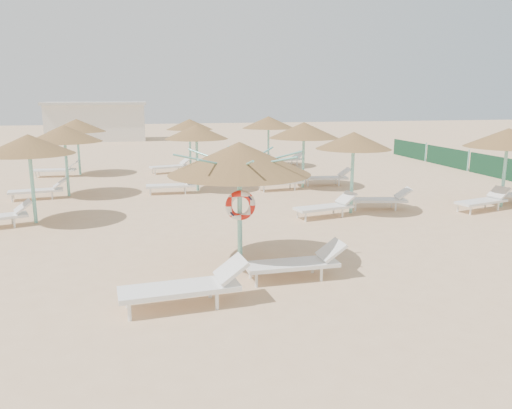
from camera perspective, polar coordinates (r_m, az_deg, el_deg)
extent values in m
plane|color=#D8B083|center=(11.12, -0.98, -7.55)|extent=(120.00, 120.00, 0.00)
cylinder|color=#76CDBF|center=(11.13, -1.87, -1.23)|extent=(0.11, 0.11, 2.35)
cone|color=olive|center=(10.90, -1.92, 5.34)|extent=(3.14, 3.14, 0.71)
cylinder|color=#76CDBF|center=(10.93, -1.91, 4.01)|extent=(0.20, 0.20, 0.12)
cylinder|color=#76CDBF|center=(11.06, 1.77, 5.19)|extent=(1.42, 0.04, 0.36)
cylinder|color=#76CDBF|center=(11.50, 0.12, 5.47)|extent=(1.03, 1.03, 0.36)
cylinder|color=#76CDBF|center=(11.61, -2.58, 5.52)|extent=(0.04, 1.42, 0.36)
cylinder|color=#76CDBF|center=(11.32, -4.95, 5.32)|extent=(1.03, 1.03, 0.36)
cylinder|color=#76CDBF|center=(10.80, -5.69, 4.96)|extent=(1.42, 0.04, 0.36)
cylinder|color=#76CDBF|center=(10.32, -4.18, 4.65)|extent=(1.03, 1.03, 0.36)
cylinder|color=#76CDBF|center=(10.20, -1.16, 4.59)|extent=(0.04, 1.42, 0.36)
cylinder|color=#76CDBF|center=(10.52, 1.34, 4.82)|extent=(1.03, 1.03, 0.36)
torus|color=red|center=(10.98, -1.78, -0.10)|extent=(0.68, 0.15, 0.68)
cylinder|color=white|center=(9.00, -14.27, -11.83)|extent=(0.07, 0.07, 0.32)
cylinder|color=white|center=(9.52, -14.49, -10.46)|extent=(0.07, 0.07, 0.32)
cylinder|color=white|center=(9.19, -4.48, -10.95)|extent=(0.07, 0.07, 0.32)
cylinder|color=white|center=(9.70, -5.27, -9.66)|extent=(0.07, 0.07, 0.32)
cube|color=white|center=(9.26, -8.74, -9.49)|extent=(2.22, 0.90, 0.09)
cube|color=white|center=(9.34, -2.88, -7.36)|extent=(0.61, 0.73, 0.42)
cylinder|color=white|center=(10.15, 0.04, -8.67)|extent=(0.06, 0.06, 0.29)
cylinder|color=white|center=(10.62, -0.64, -7.70)|extent=(0.06, 0.06, 0.29)
cylinder|color=white|center=(10.56, 7.48, -7.95)|extent=(0.06, 0.06, 0.29)
cylinder|color=white|center=(11.01, 6.49, -7.05)|extent=(0.06, 0.06, 0.29)
cube|color=white|center=(10.54, 4.09, -6.83)|extent=(1.98, 0.69, 0.08)
cube|color=white|center=(10.75, 8.58, -5.15)|extent=(0.52, 0.63, 0.38)
cylinder|color=#76CDBF|center=(16.34, -24.18, 1.97)|extent=(0.11, 0.11, 2.30)
cone|color=olive|center=(16.19, -24.56, 6.28)|extent=(2.62, 2.62, 0.59)
cylinder|color=#76CDBF|center=(16.21, -24.49, 5.45)|extent=(0.20, 0.20, 0.12)
cylinder|color=white|center=(16.21, -25.90, -1.92)|extent=(0.06, 0.06, 0.28)
cylinder|color=white|center=(16.69, -26.08, -1.55)|extent=(0.06, 0.06, 0.28)
cube|color=white|center=(16.39, -25.09, -0.19)|extent=(0.65, 0.73, 0.36)
cylinder|color=#76CDBF|center=(20.35, -20.81, 4.10)|extent=(0.11, 0.11, 2.30)
cone|color=olive|center=(20.23, -21.08, 7.58)|extent=(2.78, 2.78, 0.62)
cylinder|color=#76CDBF|center=(20.25, -21.03, 6.90)|extent=(0.20, 0.20, 0.12)
cylinder|color=white|center=(20.12, -26.11, 0.63)|extent=(0.06, 0.06, 0.28)
cylinder|color=white|center=(20.61, -26.00, 0.89)|extent=(0.06, 0.06, 0.28)
cylinder|color=white|center=(20.04, -22.28, 0.93)|extent=(0.06, 0.06, 0.28)
cylinder|color=white|center=(20.53, -22.26, 1.19)|extent=(0.06, 0.06, 0.28)
cube|color=white|center=(20.27, -23.86, 1.44)|extent=(1.97, 0.89, 0.08)
cube|color=white|center=(20.21, -21.52, 2.29)|extent=(0.57, 0.66, 0.36)
cylinder|color=#76CDBF|center=(25.76, -19.62, 5.76)|extent=(0.11, 0.11, 2.30)
cone|color=olive|center=(25.67, -19.82, 8.51)|extent=(2.71, 2.71, 0.61)
cylinder|color=#76CDBF|center=(25.68, -19.78, 7.98)|extent=(0.20, 0.20, 0.12)
cylinder|color=white|center=(25.62, -23.87, 3.11)|extent=(0.06, 0.06, 0.28)
cylinder|color=white|center=(26.09, -23.58, 3.28)|extent=(0.06, 0.06, 0.28)
cylinder|color=white|center=(25.28, -20.92, 3.24)|extent=(0.06, 0.06, 0.28)
cylinder|color=white|center=(25.77, -20.68, 3.41)|extent=(0.06, 0.06, 0.28)
cube|color=white|center=(25.63, -22.03, 3.67)|extent=(1.94, 0.77, 0.08)
cube|color=white|center=(25.40, -20.21, 4.29)|extent=(0.53, 0.64, 0.36)
cylinder|color=#76CDBF|center=(20.27, -6.75, 4.79)|extent=(0.11, 0.11, 2.30)
cone|color=olive|center=(20.14, -6.83, 8.27)|extent=(2.53, 2.53, 0.57)
cylinder|color=#76CDBF|center=(20.16, -6.82, 7.60)|extent=(0.20, 0.20, 0.12)
cylinder|color=white|center=(19.70, -12.00, 1.41)|extent=(0.06, 0.06, 0.28)
cylinder|color=white|center=(20.20, -11.98, 1.67)|extent=(0.06, 0.06, 0.28)
cylinder|color=white|center=(19.72, -8.08, 1.57)|extent=(0.06, 0.06, 0.28)
cylinder|color=white|center=(20.21, -8.16, 1.83)|extent=(0.06, 0.06, 0.28)
cube|color=white|center=(19.92, -9.71, 2.15)|extent=(1.92, 0.67, 0.08)
cube|color=white|center=(19.91, -7.29, 2.92)|extent=(0.50, 0.61, 0.36)
cylinder|color=#76CDBF|center=(25.68, -7.53, 6.35)|extent=(0.11, 0.11, 2.30)
cone|color=olive|center=(25.58, -7.61, 9.08)|extent=(2.32, 2.32, 0.52)
cylinder|color=#76CDBF|center=(25.59, -7.60, 8.57)|extent=(0.20, 0.20, 0.12)
cylinder|color=white|center=(24.87, -11.46, 3.67)|extent=(0.06, 0.06, 0.28)
cylinder|color=white|center=(25.35, -11.77, 3.82)|extent=(0.06, 0.06, 0.28)
cylinder|color=white|center=(25.27, -8.51, 3.91)|extent=(0.06, 0.06, 0.28)
cylinder|color=white|center=(25.73, -8.87, 4.05)|extent=(0.06, 0.06, 0.28)
cube|color=white|center=(25.31, -9.89, 4.29)|extent=(2.00, 1.08, 0.08)
cube|color=white|center=(25.54, -8.08, 4.97)|extent=(0.62, 0.70, 0.36)
cylinder|color=#76CDBF|center=(16.54, 10.92, 2.95)|extent=(0.11, 0.11, 2.30)
cone|color=olive|center=(16.39, 11.10, 7.20)|extent=(2.43, 2.43, 0.55)
cylinder|color=#76CDBF|center=(16.41, 11.06, 6.40)|extent=(0.20, 0.20, 0.12)
cylinder|color=white|center=(15.35, 5.69, -1.46)|extent=(0.06, 0.06, 0.28)
cylinder|color=white|center=(15.77, 4.77, -1.07)|extent=(0.06, 0.06, 0.28)
cylinder|color=white|center=(16.06, 9.85, -0.96)|extent=(0.06, 0.06, 0.28)
cylinder|color=white|center=(16.46, 8.87, -0.60)|extent=(0.06, 0.06, 0.28)
cube|color=white|center=(15.92, 7.73, -0.34)|extent=(1.99, 1.01, 0.08)
cube|color=white|center=(16.34, 10.28, 0.76)|extent=(0.60, 0.69, 0.36)
cylinder|color=white|center=(17.03, 11.30, -0.26)|extent=(0.06, 0.06, 0.28)
cylinder|color=white|center=(17.51, 10.98, 0.10)|extent=(0.06, 0.06, 0.28)
cylinder|color=white|center=(17.36, 15.67, -0.25)|extent=(0.06, 0.06, 0.28)
cylinder|color=white|center=(17.83, 15.24, 0.10)|extent=(0.06, 0.06, 0.28)
cube|color=white|center=(17.41, 13.74, 0.51)|extent=(1.99, 1.01, 0.08)
cube|color=white|center=(17.59, 16.47, 1.27)|extent=(0.60, 0.69, 0.36)
cylinder|color=#76CDBF|center=(20.93, 5.42, 5.05)|extent=(0.11, 0.11, 2.30)
cone|color=olive|center=(20.81, 5.49, 8.46)|extent=(2.89, 2.89, 0.65)
cylinder|color=#76CDBF|center=(20.83, 5.48, 7.78)|extent=(0.20, 0.20, 0.12)
cylinder|color=white|center=(19.88, 0.89, 1.78)|extent=(0.06, 0.06, 0.28)
cylinder|color=white|center=(20.34, 0.41, 2.02)|extent=(0.06, 0.06, 0.28)
cylinder|color=white|center=(20.38, 4.46, 2.00)|extent=(0.06, 0.06, 0.28)
cylinder|color=white|center=(20.83, 3.91, 2.23)|extent=(0.06, 0.06, 0.28)
cube|color=white|center=(20.36, 2.77, 2.53)|extent=(1.96, 0.83, 0.08)
cube|color=white|center=(20.65, 4.97, 3.31)|extent=(0.55, 0.65, 0.36)
cylinder|color=white|center=(21.30, 5.96, 2.42)|extent=(0.06, 0.06, 0.28)
cylinder|color=white|center=(21.78, 5.69, 2.65)|extent=(0.06, 0.06, 0.28)
cylinder|color=white|center=(21.62, 9.46, 2.47)|extent=(0.06, 0.06, 0.28)
cylinder|color=white|center=(22.09, 9.12, 2.69)|extent=(0.06, 0.06, 0.28)
cube|color=white|center=(21.69, 7.90, 3.03)|extent=(1.96, 0.83, 0.08)
cube|color=white|center=(21.87, 10.09, 3.67)|extent=(0.55, 0.65, 0.36)
cylinder|color=#76CDBF|center=(27.03, 1.42, 6.75)|extent=(0.11, 0.11, 2.30)
cone|color=olive|center=(26.94, 1.44, 9.38)|extent=(2.82, 2.82, 0.63)
cylinder|color=#76CDBF|center=(26.95, 1.43, 8.86)|extent=(0.20, 0.20, 0.12)
cylinder|color=white|center=(26.37, -2.48, 4.39)|extent=(0.06, 0.06, 0.28)
cylinder|color=white|center=(26.86, -2.34, 4.53)|extent=(0.06, 0.06, 0.28)
cylinder|color=white|center=(26.22, 0.45, 4.35)|extent=(0.06, 0.06, 0.28)
cylinder|color=white|center=(26.72, 0.54, 4.50)|extent=(0.06, 0.06, 0.28)
cube|color=white|center=(26.50, -0.69, 4.83)|extent=(2.00, 1.17, 0.08)
cube|color=white|center=(26.39, 1.15, 5.32)|extent=(0.65, 0.72, 0.36)
cylinder|color=white|center=(27.08, 2.36, 4.60)|extent=(0.06, 0.06, 0.28)
cylinder|color=white|center=(27.50, 1.80, 4.72)|extent=(0.06, 0.06, 0.28)
cylinder|color=white|center=(27.83, 4.71, 4.77)|extent=(0.06, 0.06, 0.28)
cylinder|color=white|center=(28.23, 4.12, 4.89)|extent=(0.06, 0.06, 0.28)
cube|color=white|center=(27.70, 3.48, 5.13)|extent=(2.00, 1.17, 0.08)
cube|color=white|center=(28.15, 4.93, 5.72)|extent=(0.65, 0.72, 0.36)
cylinder|color=#76CDBF|center=(19.14, 26.50, 3.13)|extent=(0.11, 0.11, 2.30)
cone|color=olive|center=(19.01, 26.86, 6.83)|extent=(2.85, 2.85, 0.64)
cylinder|color=#76CDBF|center=(19.03, 26.79, 6.10)|extent=(0.20, 0.20, 0.12)
cylinder|color=white|center=(17.56, 23.30, -0.66)|extent=(0.06, 0.06, 0.28)
cylinder|color=white|center=(17.87, 22.07, -0.35)|extent=(0.06, 0.06, 0.28)
cylinder|color=white|center=(18.61, 25.94, -0.21)|extent=(0.06, 0.06, 0.28)
cylinder|color=white|center=(18.90, 24.74, 0.08)|extent=(0.06, 0.06, 0.28)
cube|color=white|center=(18.29, 24.34, 0.31)|extent=(2.00, 1.09, 0.08)
cube|color=white|center=(18.92, 26.01, 1.27)|extent=(0.62, 0.71, 0.36)
cylinder|color=white|center=(19.67, 26.33, 0.37)|extent=(0.06, 0.06, 0.28)
cylinder|color=white|center=(20.12, 25.77, 0.66)|extent=(0.06, 0.06, 0.28)
cube|color=silver|center=(45.47, -17.71, 8.89)|extent=(8.00, 4.00, 3.00)
cube|color=beige|center=(45.42, -17.85, 10.93)|extent=(8.40, 4.40, 0.25)
cube|color=#1C5538|center=(26.07, 25.74, 3.88)|extent=(0.08, 3.80, 1.00)
cube|color=#1C5538|center=(29.29, 20.94, 5.09)|extent=(0.08, 3.80, 1.00)
cylinder|color=#76CDBF|center=(27.73, 23.09, 4.66)|extent=(0.08, 0.08, 1.10)
cube|color=#1C5538|center=(32.68, 17.10, 6.03)|extent=(0.08, 3.80, 1.00)
cylinder|color=#76CDBF|center=(31.04, 18.83, 5.71)|extent=(0.08, 0.08, 1.10)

